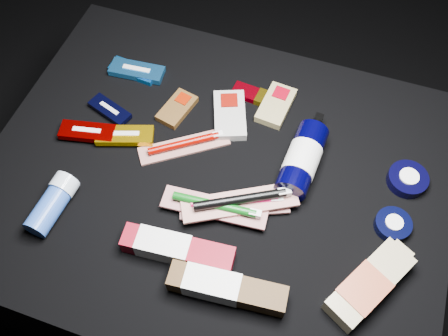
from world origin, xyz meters
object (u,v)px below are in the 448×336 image
(toothpaste_carton_red, at_px, (173,248))
(lotion_bottle, at_px, (302,160))
(deodorant_stick, at_px, (53,203))
(bodywash_bottle, at_px, (368,285))

(toothpaste_carton_red, bearing_deg, lotion_bottle, 50.21)
(deodorant_stick, distance_m, toothpaste_carton_red, 0.26)
(bodywash_bottle, bearing_deg, deodorant_stick, -147.36)
(bodywash_bottle, relative_size, toothpaste_carton_red, 0.89)
(bodywash_bottle, relative_size, deodorant_stick, 1.51)
(lotion_bottle, relative_size, bodywash_bottle, 1.10)
(bodywash_bottle, bearing_deg, toothpaste_carton_red, -143.39)
(bodywash_bottle, distance_m, toothpaste_carton_red, 0.37)
(lotion_bottle, distance_m, bodywash_bottle, 0.28)
(lotion_bottle, xyz_separation_m, deodorant_stick, (-0.44, -0.26, -0.01))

